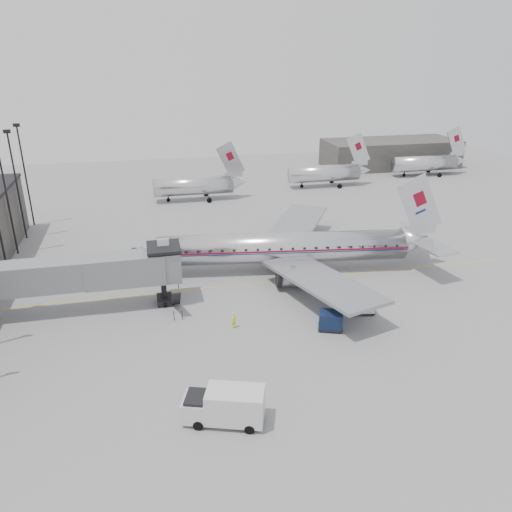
{
  "coord_description": "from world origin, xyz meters",
  "views": [
    {
      "loc": [
        -10.29,
        -44.63,
        25.06
      ],
      "look_at": [
        1.37,
        6.59,
        3.2
      ],
      "focal_mm": 35.0,
      "sensor_mm": 36.0,
      "label": 1
    }
  ],
  "objects_px": {
    "service_van": "(225,405)",
    "baggage_cart_white": "(363,305)",
    "baggage_cart_navy": "(331,320)",
    "ramp_worker": "(234,320)",
    "airliner": "(289,247)"
  },
  "relations": [
    {
      "from": "service_van",
      "to": "baggage_cart_white",
      "type": "bearing_deg",
      "value": 56.56
    },
    {
      "from": "baggage_cart_navy",
      "to": "ramp_worker",
      "type": "height_order",
      "value": "baggage_cart_navy"
    },
    {
      "from": "airliner",
      "to": "service_van",
      "type": "height_order",
      "value": "airliner"
    },
    {
      "from": "airliner",
      "to": "ramp_worker",
      "type": "xyz_separation_m",
      "value": [
        -8.96,
        -12.05,
        -2.14
      ]
    },
    {
      "from": "baggage_cart_navy",
      "to": "airliner",
      "type": "bearing_deg",
      "value": 110.59
    },
    {
      "from": "service_van",
      "to": "baggage_cart_navy",
      "type": "bearing_deg",
      "value": 59.7
    },
    {
      "from": "airliner",
      "to": "baggage_cart_white",
      "type": "xyz_separation_m",
      "value": [
        4.5,
        -12.01,
        -2.05
      ]
    },
    {
      "from": "ramp_worker",
      "to": "service_van",
      "type": "bearing_deg",
      "value": -144.46
    },
    {
      "from": "baggage_cart_navy",
      "to": "ramp_worker",
      "type": "relative_size",
      "value": 1.71
    },
    {
      "from": "service_van",
      "to": "baggage_cart_white",
      "type": "distance_m",
      "value": 20.93
    },
    {
      "from": "airliner",
      "to": "baggage_cart_navy",
      "type": "bearing_deg",
      "value": -81.55
    },
    {
      "from": "baggage_cart_white",
      "to": "ramp_worker",
      "type": "relative_size",
      "value": 1.49
    },
    {
      "from": "service_van",
      "to": "ramp_worker",
      "type": "xyz_separation_m",
      "value": [
        3.05,
        12.82,
        -0.62
      ]
    },
    {
      "from": "airliner",
      "to": "ramp_worker",
      "type": "relative_size",
      "value": 22.56
    },
    {
      "from": "service_van",
      "to": "baggage_cart_navy",
      "type": "relative_size",
      "value": 2.23
    }
  ]
}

